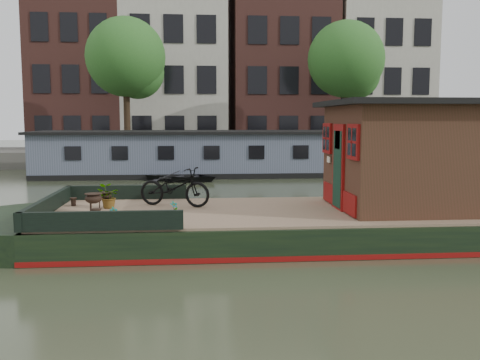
{
  "coord_description": "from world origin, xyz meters",
  "views": [
    {
      "loc": [
        -2.8,
        -11.62,
        2.65
      ],
      "look_at": [
        -1.74,
        0.5,
        1.27
      ],
      "focal_mm": 40.0,
      "sensor_mm": 36.0,
      "label": 1
    }
  ],
  "objects": [
    {
      "name": "tree_right",
      "position": [
        6.14,
        19.07,
        5.89
      ],
      "size": [
        4.4,
        4.4,
        7.4
      ],
      "color": "#332316",
      "rests_on": "quay"
    },
    {
      "name": "dinghy",
      "position": [
        -3.3,
        11.48,
        0.32
      ],
      "size": [
        3.74,
        3.28,
        0.64
      ],
      "primitive_type": "imported",
      "rotation": [
        0.0,
        0.0,
        1.16
      ],
      "color": "black",
      "rests_on": "ground"
    },
    {
      "name": "brazier_front",
      "position": [
        -4.96,
        -0.02,
        0.86
      ],
      "size": [
        0.5,
        0.5,
        0.42
      ],
      "primitive_type": null,
      "rotation": [
        0.0,
        0.0,
        -0.36
      ],
      "color": "black",
      "rests_on": "houseboat_deck"
    },
    {
      "name": "houseboat_deck",
      "position": [
        0.0,
        0.0,
        0.62
      ],
      "size": [
        11.8,
        3.8,
        0.05
      ],
      "primitive_type": "cube",
      "color": "#92765A",
      "rests_on": "houseboat_hull"
    },
    {
      "name": "potted_plant_a",
      "position": [
        -3.21,
        -0.73,
        0.82
      ],
      "size": [
        0.21,
        0.2,
        0.34
      ],
      "primitive_type": "imported",
      "rotation": [
        0.0,
        0.0,
        0.65
      ],
      "color": "maroon",
      "rests_on": "houseboat_deck"
    },
    {
      "name": "tree_left",
      "position": [
        -6.36,
        19.07,
        5.89
      ],
      "size": [
        4.4,
        4.4,
        7.4
      ],
      "color": "#332316",
      "rests_on": "quay"
    },
    {
      "name": "cabin",
      "position": [
        2.19,
        0.0,
        1.88
      ],
      "size": [
        4.0,
        3.5,
        2.42
      ],
      "color": "#342414",
      "rests_on": "houseboat_deck"
    },
    {
      "name": "potted_plant_c",
      "position": [
        -4.75,
        0.53,
        0.92
      ],
      "size": [
        0.52,
        0.46,
        0.54
      ],
      "primitive_type": "imported",
      "rotation": [
        0.0,
        0.0,
        3.07
      ],
      "color": "#985E2C",
      "rests_on": "houseboat_deck"
    },
    {
      "name": "potted_plant_e",
      "position": [
        -4.33,
        -1.39,
        0.82
      ],
      "size": [
        0.21,
        0.21,
        0.34
      ],
      "primitive_type": "imported",
      "rotation": [
        0.0,
        0.0,
        0.79
      ],
      "color": "brown",
      "rests_on": "houseboat_deck"
    },
    {
      "name": "bollard_stbd",
      "position": [
        -4.75,
        -0.86,
        0.76
      ],
      "size": [
        0.2,
        0.2,
        0.23
      ],
      "primitive_type": "cylinder",
      "color": "black",
      "rests_on": "houseboat_deck"
    },
    {
      "name": "brazier_rear",
      "position": [
        -4.8,
        0.66,
        0.83
      ],
      "size": [
        0.35,
        0.35,
        0.36
      ],
      "primitive_type": null,
      "rotation": [
        0.0,
        0.0,
        -0.06
      ],
      "color": "black",
      "rests_on": "houseboat_deck"
    },
    {
      "name": "far_houseboat",
      "position": [
        0.0,
        14.0,
        0.97
      ],
      "size": [
        20.4,
        4.4,
        2.11
      ],
      "color": "slate",
      "rests_on": "ground"
    },
    {
      "name": "bicycle",
      "position": [
        -3.25,
        0.72,
        1.11
      ],
      "size": [
        1.83,
        1.22,
        0.91
      ],
      "primitive_type": "imported",
      "rotation": [
        0.0,
        0.0,
        1.18
      ],
      "color": "black",
      "rests_on": "houseboat_deck"
    },
    {
      "name": "houseboat_hull",
      "position": [
        -1.33,
        0.0,
        0.27
      ],
      "size": [
        14.01,
        4.02,
        0.6
      ],
      "color": "black",
      "rests_on": "ground"
    },
    {
      "name": "ground",
      "position": [
        0.0,
        0.0,
        0.0
      ],
      "size": [
        120.0,
        120.0,
        0.0
      ],
      "primitive_type": "plane",
      "color": "#323A25",
      "rests_on": "ground"
    },
    {
      "name": "bow_bulwark",
      "position": [
        -5.07,
        0.0,
        0.82
      ],
      "size": [
        3.0,
        4.0,
        0.35
      ],
      "color": "black",
      "rests_on": "houseboat_deck"
    },
    {
      "name": "townhouse_row",
      "position": [
        0.15,
        27.5,
        7.9
      ],
      "size": [
        27.25,
        8.0,
        16.5
      ],
      "color": "brown",
      "rests_on": "ground"
    },
    {
      "name": "quay",
      "position": [
        0.0,
        20.5,
        0.45
      ],
      "size": [
        60.0,
        6.0,
        0.9
      ],
      "primitive_type": "cube",
      "color": "#47443F",
      "rests_on": "ground"
    },
    {
      "name": "bollard_port",
      "position": [
        -5.6,
        0.96,
        0.75
      ],
      "size": [
        0.17,
        0.17,
        0.19
      ],
      "primitive_type": "cylinder",
      "color": "black",
      "rests_on": "houseboat_deck"
    }
  ]
}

